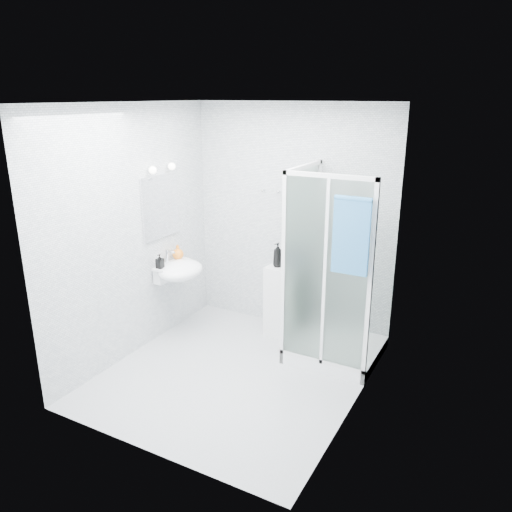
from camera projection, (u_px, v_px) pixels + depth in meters
The scene contains 12 objects.
room at pixel (233, 250), 4.59m from camera, with size 2.40×2.60×2.60m.
shower_enclosure at pixel (327, 318), 5.19m from camera, with size 0.90×0.95×2.00m.
wall_basin at pixel (179, 270), 5.56m from camera, with size 0.46×0.56×0.35m.
mirror at pixel (161, 207), 5.44m from camera, with size 0.02×0.60×0.70m, color white.
vanity_lights at pixel (162, 168), 5.28m from camera, with size 0.10×0.40×0.08m.
wall_hooks at pixel (270, 191), 5.65m from camera, with size 0.23×0.06×0.03m.
storage_cabinet at pixel (283, 301), 5.71m from camera, with size 0.37×0.38×0.83m.
hand_towel at pixel (351, 234), 4.39m from camera, with size 0.33×0.05×0.71m.
shampoo_bottle_a at pixel (278, 255), 5.54m from camera, with size 0.11×0.11×0.27m, color black.
shampoo_bottle_b at pixel (290, 255), 5.56m from camera, with size 0.11×0.12×0.25m, color #140D52.
soap_dispenser_orange at pixel (178, 252), 5.71m from camera, with size 0.13×0.13×0.17m, color orange.
soap_dispenser_black at pixel (160, 261), 5.40m from camera, with size 0.07×0.07×0.16m, color black.
Camera 1 is at (2.26, -3.76, 2.66)m, focal length 35.00 mm.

